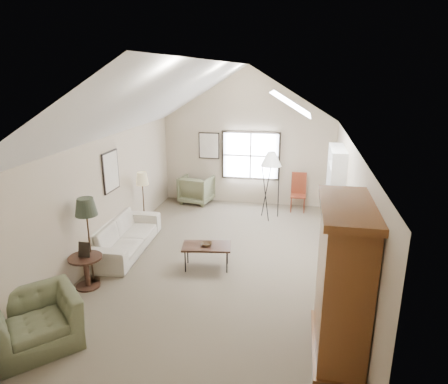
% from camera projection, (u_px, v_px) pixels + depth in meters
% --- Properties ---
extents(room_shell, '(5.01, 8.01, 4.00)m').
position_uv_depth(room_shell, '(220.00, 106.00, 7.43)').
color(room_shell, '#6C5F4D').
rests_on(room_shell, ground).
extents(window, '(1.72, 0.08, 1.42)m').
position_uv_depth(window, '(251.00, 156.00, 11.65)').
color(window, black).
rests_on(window, room_shell).
extents(skylight, '(0.80, 1.20, 0.52)m').
position_uv_depth(skylight, '(292.00, 102.00, 8.04)').
color(skylight, white).
rests_on(skylight, room_shell).
extents(wall_art, '(1.97, 3.71, 0.88)m').
position_uv_depth(wall_art, '(162.00, 158.00, 10.03)').
color(wall_art, black).
rests_on(wall_art, room_shell).
extents(armoire, '(0.60, 1.50, 2.20)m').
position_uv_depth(armoire, '(342.00, 281.00, 5.40)').
color(armoire, brown).
rests_on(armoire, ground).
extents(tv_alcove, '(0.32, 1.30, 2.10)m').
position_uv_depth(tv_alcove, '(334.00, 193.00, 9.11)').
color(tv_alcove, white).
rests_on(tv_alcove, ground).
extents(media_console, '(0.34, 1.18, 0.60)m').
position_uv_depth(media_console, '(331.00, 228.00, 9.36)').
color(media_console, '#382316').
rests_on(media_console, ground).
extents(tv_panel, '(0.05, 0.90, 0.55)m').
position_uv_depth(tv_panel, '(333.00, 203.00, 9.18)').
color(tv_panel, black).
rests_on(tv_panel, media_console).
extents(sofa, '(1.06, 2.47, 0.71)m').
position_uv_depth(sofa, '(124.00, 235.00, 8.79)').
color(sofa, beige).
rests_on(sofa, ground).
extents(armchair_near, '(1.55, 1.55, 0.76)m').
position_uv_depth(armchair_near, '(35.00, 322.00, 5.72)').
color(armchair_near, '#5E6647').
rests_on(armchair_near, ground).
extents(armchair_far, '(1.03, 1.05, 0.83)m').
position_uv_depth(armchair_far, '(197.00, 189.00, 11.99)').
color(armchair_far, '#616748').
rests_on(armchair_far, ground).
extents(coffee_table, '(1.03, 0.68, 0.49)m').
position_uv_depth(coffee_table, '(207.00, 257.00, 8.03)').
color(coffee_table, '#321B14').
rests_on(coffee_table, ground).
extents(bowl, '(0.26, 0.26, 0.06)m').
position_uv_depth(bowl, '(207.00, 244.00, 7.95)').
color(bowl, '#3A2918').
rests_on(bowl, coffee_table).
extents(side_table, '(0.64, 0.64, 0.61)m').
position_uv_depth(side_table, '(87.00, 272.00, 7.30)').
color(side_table, '#392017').
rests_on(side_table, ground).
extents(side_chair, '(0.42, 0.42, 1.09)m').
position_uv_depth(side_chair, '(298.00, 192.00, 11.23)').
color(side_chair, brown).
rests_on(side_chair, ground).
extents(tripod_lamp, '(0.62, 0.62, 1.86)m').
position_uv_depth(tripod_lamp, '(270.00, 185.00, 10.54)').
color(tripod_lamp, silver).
rests_on(tripod_lamp, ground).
extents(dark_lamp, '(0.42, 0.42, 1.69)m').
position_uv_depth(dark_lamp, '(89.00, 240.00, 7.33)').
color(dark_lamp, black).
rests_on(dark_lamp, ground).
extents(tan_lamp, '(0.32, 0.32, 1.52)m').
position_uv_depth(tan_lamp, '(143.00, 201.00, 9.80)').
color(tan_lamp, tan).
rests_on(tan_lamp, ground).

